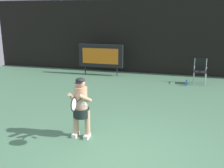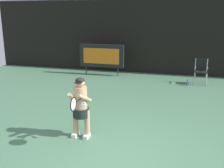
{
  "view_description": "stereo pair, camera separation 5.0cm",
  "coord_description": "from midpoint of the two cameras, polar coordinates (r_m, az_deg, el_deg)",
  "views": [
    {
      "loc": [
        1.16,
        -4.62,
        2.89
      ],
      "look_at": [
        -0.65,
        2.05,
        1.05
      ],
      "focal_mm": 41.92,
      "sensor_mm": 36.0,
      "label": 1
    },
    {
      "loc": [
        1.21,
        -4.6,
        2.89
      ],
      "look_at": [
        -0.65,
        2.05,
        1.05
      ],
      "focal_mm": 41.92,
      "sensor_mm": 36.0,
      "label": 2
    }
  ],
  "objects": [
    {
      "name": "water_bottle",
      "position": [
        11.36,
        16.24,
        0.19
      ],
      "size": [
        0.07,
        0.07,
        0.27
      ],
      "color": "blue",
      "rests_on": "ground"
    },
    {
      "name": "scoreboard",
      "position": [
        12.81,
        -2.16,
        6.16
      ],
      "size": [
        2.2,
        0.21,
        1.5
      ],
      "color": "black",
      "rests_on": "ground"
    },
    {
      "name": "umpire_chair",
      "position": [
        11.76,
        18.96,
        2.95
      ],
      "size": [
        0.52,
        0.44,
        1.08
      ],
      "color": "#B7B7BC",
      "rests_on": "ground"
    },
    {
      "name": "backdrop_screen",
      "position": [
        13.21,
        10.59,
        9.96
      ],
      "size": [
        18.0,
        0.12,
        3.66
      ],
      "color": "black",
      "rests_on": "ground"
    },
    {
      "name": "tennis_racket",
      "position": [
        5.65,
        -8.06,
        -4.33
      ],
      "size": [
        0.03,
        0.6,
        0.31
      ],
      "rotation": [
        0.0,
        0.0,
        -0.3
      ],
      "color": "black"
    },
    {
      "name": "ground",
      "position": [
        5.42,
        0.57,
        -17.42
      ],
      "size": [
        18.0,
        22.0,
        0.03
      ],
      "color": "#4B7A59"
    },
    {
      "name": "tennis_player",
      "position": [
        6.26,
        -6.62,
        -4.64
      ],
      "size": [
        0.53,
        0.61,
        1.48
      ],
      "color": "white",
      "rests_on": "ground"
    }
  ]
}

